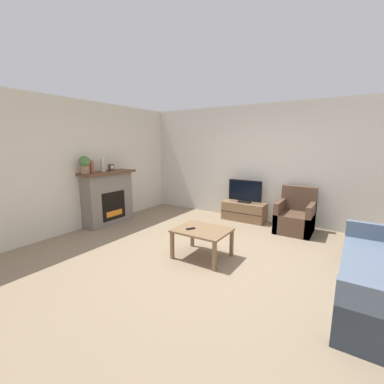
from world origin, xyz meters
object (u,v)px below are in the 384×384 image
armchair (295,218)px  tv (245,192)px  tv_stand (244,211)px  coffee_table (202,233)px  remote (191,229)px  fireplace (108,197)px  mantel_vase_left (92,167)px  mantel_clock (111,168)px  mantel_vase_centre_left (103,165)px  potted_plant (85,164)px

armchair → tv: bearing=171.0°
tv_stand → tv: bearing=-90.0°
armchair → coffee_table: armchair is taller
remote → fireplace: bearing=-159.2°
coffee_table → armchair: bearing=64.9°
coffee_table → tv_stand: bearing=94.9°
mantel_vase_left → mantel_clock: size_ratio=1.87×
mantel_clock → tv_stand: (2.51, 1.78, -1.06)m
mantel_clock → coffee_table: bearing=-11.0°
mantel_vase_left → mantel_vase_centre_left: mantel_vase_centre_left is taller
armchair → remote: 2.50m
mantel_clock → mantel_vase_left: bearing=-90.1°
fireplace → armchair: (3.71, 1.72, -0.31)m
tv_stand → potted_plant: bearing=-135.8°
mantel_vase_centre_left → armchair: bearing=26.1°
tv_stand → remote: 2.42m
mantel_vase_left → tv_stand: bearing=42.3°
fireplace → remote: bearing=-11.0°
mantel_vase_centre_left → armchair: mantel_vase_centre_left is taller
tv_stand → mantel_clock: bearing=-144.6°
armchair → coffee_table: (-0.99, -2.12, 0.11)m
fireplace → armchair: 4.10m
tv → fireplace: bearing=-143.0°
tv → mantel_vase_centre_left: bearing=-141.4°
tv_stand → tv: 0.47m
mantel_clock → armchair: (3.70, 1.59, -0.98)m
tv → armchair: tv is taller
mantel_vase_centre_left → coffee_table: size_ratio=0.39×
coffee_table → remote: size_ratio=5.63×
mantel_vase_left → coffee_table: mantel_vase_left is taller
mantel_clock → potted_plant: 0.67m
mantel_clock → remote: 2.74m
fireplace → mantel_clock: mantel_clock is taller
potted_plant → armchair: potted_plant is taller
mantel_clock → remote: mantel_clock is taller
fireplace → potted_plant: (0.02, -0.53, 0.80)m
mantel_vase_left → coffee_table: size_ratio=0.34×
tv_stand → tv: tv is taller
potted_plant → remote: 2.71m
tv → potted_plant: bearing=-135.8°
tv → coffee_table: size_ratio=0.97×
remote → tv: bearing=122.8°
mantel_vase_left → tv_stand: (2.51, 2.28, -1.12)m
mantel_vase_centre_left → potted_plant: (-0.00, -0.44, 0.05)m
mantel_vase_left → mantel_clock: 0.51m
fireplace → potted_plant: bearing=-88.2°
fireplace → coffee_table: (2.72, -0.40, -0.20)m
mantel_vase_centre_left → potted_plant: potted_plant is taller
armchair → remote: (-1.15, -2.21, 0.19)m
fireplace → mantel_clock: size_ratio=8.38×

